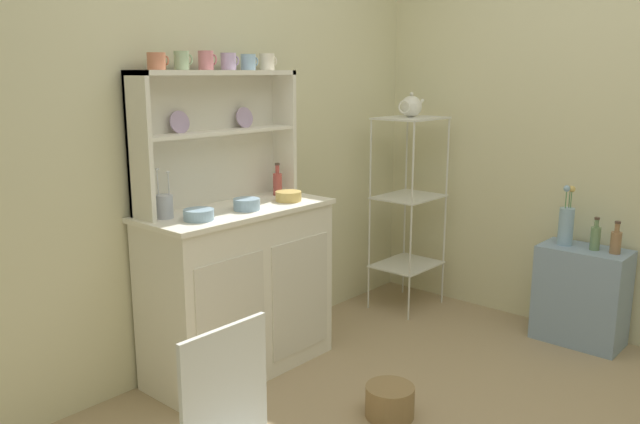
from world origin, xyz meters
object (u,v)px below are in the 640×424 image
Objects in this scene: jam_bottle at (278,183)px; utensil_jar at (164,206)px; bowl_mixing_large at (199,215)px; flower_vase at (566,224)px; bakers_rack at (409,193)px; cup_terracotta_0 at (157,61)px; hutch_cabinet at (239,288)px; side_shelf_blue at (581,295)px; floor_basket at (390,401)px; porcelain_teapot at (411,106)px; oil_bottle at (595,237)px; vinegar_bottle at (615,241)px; hutch_shelf_unit at (213,127)px.

jam_bottle is 0.76× the size of utensil_jar.
bowl_mixing_large is 0.40× the size of flower_vase.
bakers_rack is 1.91m from cup_terracotta_0.
side_shelf_blue is at bearing -38.26° from hutch_cabinet.
bakers_rack reaches higher than floor_basket.
porcelain_teapot is 0.64× the size of flower_vase.
oil_bottle is (-0.00, -0.17, -0.05)m from flower_vase.
bakers_rack is 1.26m from vinegar_bottle.
porcelain_teapot is at bearing -180.00° from bakers_rack.
bakers_rack is 12.96× the size of cup_terracotta_0.
jam_bottle is at bearing 130.76° from oil_bottle.
floor_basket is 1.32m from jam_bottle.
floor_basket is at bearing -83.12° from hutch_shelf_unit.
oil_bottle reaches higher than vinegar_bottle.
floor_basket is (0.12, -1.03, -1.19)m from hutch_shelf_unit.
hutch_cabinet is 7.22× the size of bowl_mixing_large.
bakers_rack is at bearing 98.65° from oil_bottle.
bakers_rack reaches higher than utensil_jar.
porcelain_teapot reaches higher than flower_vase.
porcelain_teapot reaches higher than utensil_jar.
hutch_cabinet is 2.06m from vinegar_bottle.
porcelain_teapot reaches higher than floor_basket.
bakers_rack is 1.76m from utensil_jar.
vinegar_bottle is (-0.00, -0.27, -0.06)m from flower_vase.
utensil_jar is (-1.74, 0.20, 0.16)m from bakers_rack.
hutch_shelf_unit is 1.39m from porcelain_teapot.
side_shelf_blue is 2.38× the size of utensil_jar.
flower_vase is at bearing 90.00° from vinegar_bottle.
utensil_jar reaches higher than flower_vase.
bakers_rack is at bearing -6.66° from utensil_jar.
hutch_cabinet is 4.30× the size of utensil_jar.
floor_basket is 0.95× the size of utensil_jar.
floor_basket is 2.30× the size of cup_terracotta_0.
hutch_cabinet is at bearing 140.65° from oil_bottle.
side_shelf_blue is at bearing -34.00° from utensil_jar.
jam_bottle is 0.80× the size of porcelain_teapot.
utensil_jar is at bearing 117.62° from bowl_mixing_large.
side_shelf_blue is 3.14× the size of jam_bottle.
floor_basket is 1.37m from utensil_jar.
floor_basket is 1.23× the size of vinegar_bottle.
oil_bottle is (1.16, -1.34, -0.31)m from jam_bottle.
hutch_cabinet is 1.81× the size of side_shelf_blue.
bowl_mixing_large is (-0.42, 0.80, 0.82)m from floor_basket.
hutch_cabinet is 1.07× the size of hutch_shelf_unit.
cup_terracotta_0 is at bearing 103.92° from bowl_mixing_large.
floor_basket is at bearing -62.17° from utensil_jar.
hutch_shelf_unit is at bearing 38.59° from bowl_mixing_large.
utensil_jar is at bearing -124.52° from cup_terracotta_0.
side_shelf_blue is at bearing -31.84° from bowl_mixing_large.
jam_bottle reaches higher than bowl_mixing_large.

